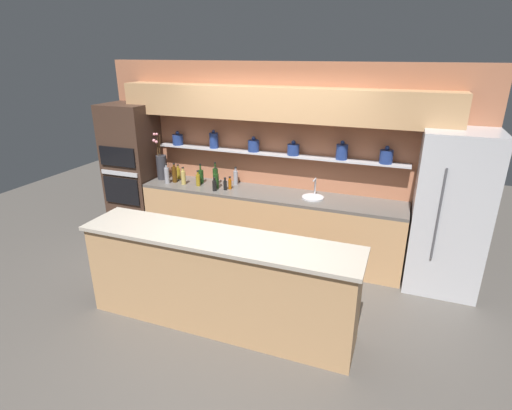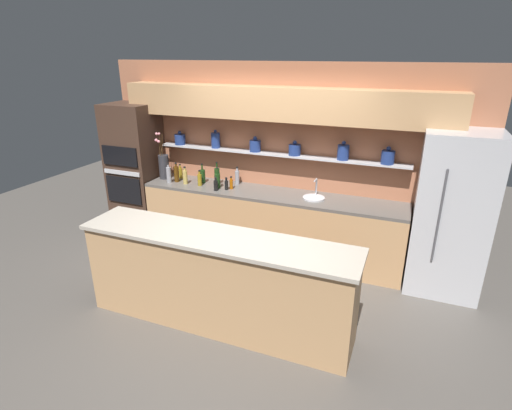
# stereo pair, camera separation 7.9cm
# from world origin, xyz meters

# --- Properties ---
(ground_plane) EXTENTS (12.00, 12.00, 0.00)m
(ground_plane) POSITION_xyz_m (0.00, 0.00, 0.00)
(ground_plane) COLOR #4C4742
(back_wall_unit) EXTENTS (5.20, 0.44, 2.60)m
(back_wall_unit) POSITION_xyz_m (-0.00, 1.53, 1.55)
(back_wall_unit) COLOR #A86647
(back_wall_unit) RESTS_ON ground_plane
(back_counter_unit) EXTENTS (3.64, 0.62, 0.92)m
(back_counter_unit) POSITION_xyz_m (-0.05, 1.24, 0.46)
(back_counter_unit) COLOR tan
(back_counter_unit) RESTS_ON ground_plane
(island_counter) EXTENTS (2.87, 0.61, 1.02)m
(island_counter) POSITION_xyz_m (0.00, -0.44, 0.51)
(island_counter) COLOR tan
(island_counter) RESTS_ON ground_plane
(refrigerator) EXTENTS (0.81, 0.73, 1.92)m
(refrigerator) POSITION_xyz_m (2.20, 1.20, 0.96)
(refrigerator) COLOR #B7B7BC
(refrigerator) RESTS_ON ground_plane
(oven_tower) EXTENTS (0.72, 0.64, 2.01)m
(oven_tower) POSITION_xyz_m (-2.24, 1.24, 1.00)
(oven_tower) COLOR #3D281E
(oven_tower) RESTS_ON ground_plane
(flower_vase) EXTENTS (0.17, 0.16, 0.69)m
(flower_vase) POSITION_xyz_m (-1.75, 1.27, 1.12)
(flower_vase) COLOR #2D2D33
(flower_vase) RESTS_ON back_counter_unit
(sink_fixture) EXTENTS (0.29, 0.29, 0.25)m
(sink_fixture) POSITION_xyz_m (0.57, 1.25, 0.94)
(sink_fixture) COLOR #B7B7BC
(sink_fixture) RESTS_ON back_counter_unit
(bottle_oil_0) EXTENTS (0.06, 0.06, 0.23)m
(bottle_oil_0) POSITION_xyz_m (-1.08, 1.17, 1.01)
(bottle_oil_0) COLOR olive
(bottle_oil_0) RESTS_ON back_counter_unit
(bottle_spirit_1) EXTENTS (0.07, 0.07, 0.29)m
(bottle_spirit_1) POSITION_xyz_m (-1.49, 1.20, 1.04)
(bottle_spirit_1) COLOR #4C2D0C
(bottle_spirit_1) RESTS_ON back_counter_unit
(bottle_sauce_2) EXTENTS (0.05, 0.05, 0.18)m
(bottle_sauce_2) POSITION_xyz_m (-0.60, 1.20, 1.00)
(bottle_sauce_2) COLOR #9E4C0A
(bottle_sauce_2) RESTS_ON back_counter_unit
(bottle_sauce_3) EXTENTS (0.06, 0.06, 0.19)m
(bottle_sauce_3) POSITION_xyz_m (-0.77, 1.06, 1.00)
(bottle_sauce_3) COLOR black
(bottle_sauce_3) RESTS_ON back_counter_unit
(bottle_wine_4) EXTENTS (0.08, 0.08, 0.33)m
(bottle_wine_4) POSITION_xyz_m (-0.88, 1.32, 1.04)
(bottle_wine_4) COLOR #193814
(bottle_wine_4) RESTS_ON back_counter_unit
(bottle_wine_5) EXTENTS (0.08, 0.08, 0.29)m
(bottle_wine_5) POSITION_xyz_m (-1.11, 1.30, 1.02)
(bottle_wine_5) COLOR #193814
(bottle_wine_5) RESTS_ON back_counter_unit
(bottle_spirit_6) EXTENTS (0.07, 0.07, 0.29)m
(bottle_spirit_6) POSITION_xyz_m (-1.56, 1.12, 1.04)
(bottle_spirit_6) COLOR gray
(bottle_spirit_6) RESTS_ON back_counter_unit
(bottle_spirit_7) EXTENTS (0.06, 0.06, 0.26)m
(bottle_spirit_7) POSITION_xyz_m (-1.31, 1.16, 1.03)
(bottle_spirit_7) COLOR tan
(bottle_spirit_7) RESTS_ON back_counter_unit
(bottle_sauce_8) EXTENTS (0.05, 0.05, 0.18)m
(bottle_sauce_8) POSITION_xyz_m (-0.65, 1.14, 0.99)
(bottle_sauce_8) COLOR black
(bottle_sauce_8) RESTS_ON back_counter_unit
(bottle_oil_9) EXTENTS (0.06, 0.06, 0.22)m
(bottle_oil_9) POSITION_xyz_m (-1.53, 1.37, 1.00)
(bottle_oil_9) COLOR olive
(bottle_oil_9) RESTS_ON back_counter_unit
(bottle_spirit_10) EXTENTS (0.06, 0.06, 0.26)m
(bottle_spirit_10) POSITION_xyz_m (-0.61, 1.42, 1.03)
(bottle_spirit_10) COLOR gray
(bottle_spirit_10) RESTS_ON back_counter_unit
(bottle_wine_11) EXTENTS (0.08, 0.08, 0.30)m
(bottle_wine_11) POSITION_xyz_m (-0.80, 1.17, 1.03)
(bottle_wine_11) COLOR #193814
(bottle_wine_11) RESTS_ON back_counter_unit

